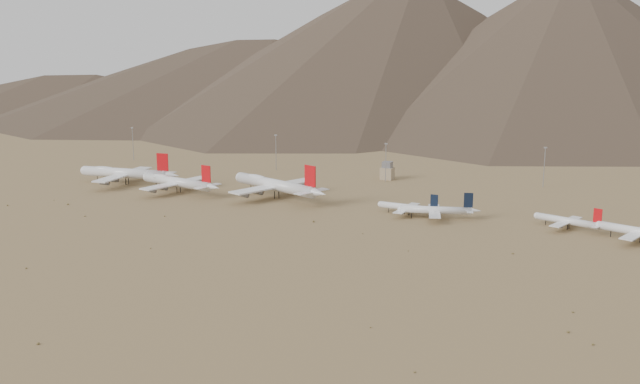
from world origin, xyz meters
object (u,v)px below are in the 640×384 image
at_px(widebody_west, 125,173).
at_px(narrowbody_a, 410,208).
at_px(control_tower, 387,171).
at_px(narrowbody_b, 438,210).
at_px(widebody_east, 276,185).
at_px(widebody_centre, 177,182).

xyz_separation_m(widebody_west, narrowbody_a, (192.34, -7.07, -3.36)).
distance_m(narrowbody_a, control_tower, 100.59).
height_order(narrowbody_a, narrowbody_b, narrowbody_b).
height_order(narrowbody_b, control_tower, narrowbody_b).
bearing_deg(widebody_west, narrowbody_a, -7.95).
distance_m(widebody_west, narrowbody_a, 192.50).
bearing_deg(widebody_east, control_tower, 84.72).
bearing_deg(narrowbody_a, widebody_east, 178.64).
height_order(widebody_east, control_tower, widebody_east).
height_order(widebody_centre, narrowbody_b, widebody_centre).
height_order(widebody_east, narrowbody_a, widebody_east).
distance_m(narrowbody_b, control_tower, 109.94).
relative_size(narrowbody_b, control_tower, 3.50).
relative_size(narrowbody_a, narrowbody_b, 0.90).
relative_size(widebody_west, control_tower, 6.03).
bearing_deg(widebody_centre, narrowbody_b, 12.29).
distance_m(narrowbody_a, narrowbody_b, 15.97).
bearing_deg(narrowbody_b, narrowbody_a, 156.97).
xyz_separation_m(widebody_centre, control_tower, (103.82, 92.51, -1.38)).
distance_m(widebody_centre, narrowbody_b, 162.28).
height_order(widebody_east, narrowbody_b, widebody_east).
xyz_separation_m(widebody_east, narrowbody_b, (100.43, -11.08, -3.35)).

